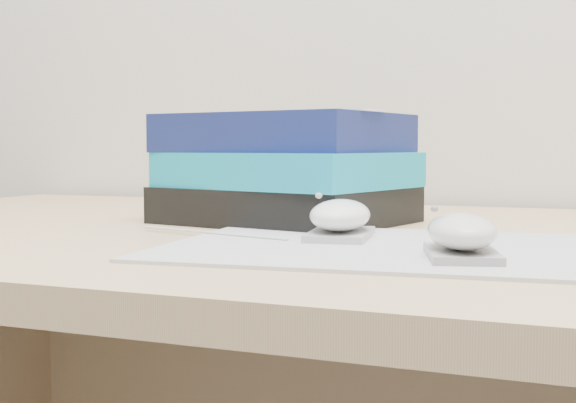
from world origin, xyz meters
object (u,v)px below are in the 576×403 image
at_px(mouse_front, 462,235).
at_px(pouch, 236,173).
at_px(book_stack, 286,169).
at_px(mouse_rear, 340,219).

height_order(mouse_front, pouch, pouch).
bearing_deg(book_stack, mouse_rear, -52.11).
distance_m(mouse_rear, mouse_front, 0.16).
relative_size(book_stack, pouch, 2.29).
distance_m(mouse_rear, book_stack, 0.20).
bearing_deg(pouch, mouse_front, -40.89).
relative_size(mouse_front, pouch, 0.82).
bearing_deg(mouse_front, pouch, 139.11).
bearing_deg(mouse_front, book_stack, 135.79).
bearing_deg(mouse_rear, pouch, 135.73).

